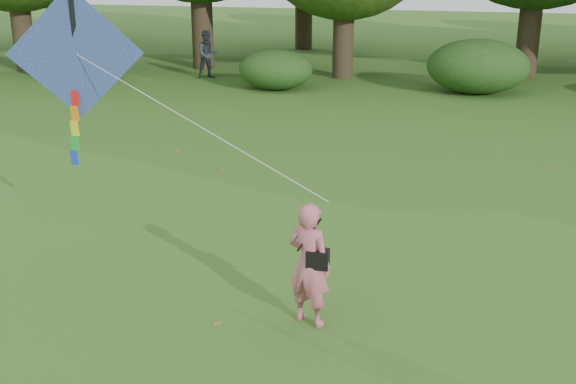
# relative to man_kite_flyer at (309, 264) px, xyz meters

# --- Properties ---
(ground) EXTENTS (100.00, 100.00, 0.00)m
(ground) POSITION_rel_man_kite_flyer_xyz_m (-0.23, -0.88, -0.88)
(ground) COLOR #265114
(ground) RESTS_ON ground
(man_kite_flyer) EXTENTS (0.76, 0.64, 1.76)m
(man_kite_flyer) POSITION_rel_man_kite_flyer_xyz_m (0.00, 0.00, 0.00)
(man_kite_flyer) COLOR #C35C6F
(man_kite_flyer) RESTS_ON ground
(bystander_left) EXTENTS (1.12, 1.07, 1.82)m
(bystander_left) POSITION_rel_man_kite_flyer_xyz_m (-7.28, 17.87, 0.03)
(bystander_left) COLOR #272D34
(bystander_left) RESTS_ON ground
(crossbody_bag) EXTENTS (0.43, 0.20, 0.70)m
(crossbody_bag) POSITION_rel_man_kite_flyer_xyz_m (0.12, -0.03, 0.12)
(crossbody_bag) COLOR black
(crossbody_bag) RESTS_ON ground
(flying_kite) EXTENTS (5.56, 2.49, 3.00)m
(flying_kite) POSITION_rel_man_kite_flyer_xyz_m (-4.26, 2.05, 2.36)
(flying_kite) COLOR #2831AE
(flying_kite) RESTS_ON ground
(shrub_band) EXTENTS (39.15, 3.22, 1.88)m
(shrub_band) POSITION_rel_man_kite_flyer_xyz_m (-0.95, 16.72, -0.02)
(shrub_band) COLOR #264919
(shrub_band) RESTS_ON ground
(fallen_leaves) EXTENTS (11.07, 14.06, 0.01)m
(fallen_leaves) POSITION_rel_man_kite_flyer_xyz_m (0.04, 3.38, -0.88)
(fallen_leaves) COLOR olive
(fallen_leaves) RESTS_ON ground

